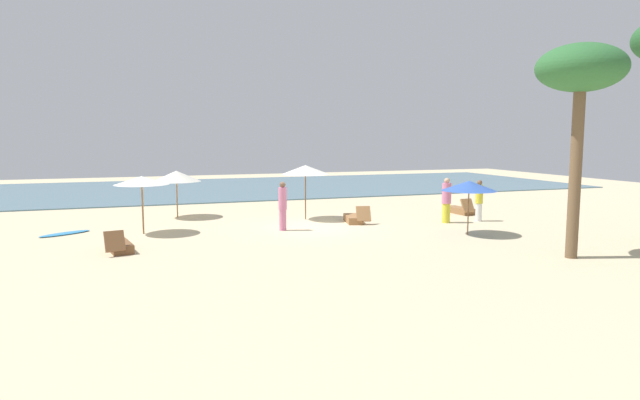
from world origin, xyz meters
TOP-DOWN VIEW (x-y plane):
  - ground_plane at (0.00, 0.00)m, footprint 60.00×60.00m
  - ocean_water at (0.00, 17.00)m, footprint 48.00×16.00m
  - umbrella_0 at (-6.20, 0.83)m, footprint 1.95×1.95m
  - umbrella_1 at (-4.68, 4.54)m, footprint 2.09×2.09m
  - umbrella_2 at (0.43, 2.17)m, footprint 2.04×2.04m
  - umbrella_3 at (4.82, -3.26)m, footprint 1.96×1.96m
  - lounger_0 at (2.05, 0.69)m, footprint 0.94×1.73m
  - lounger_1 at (-7.00, -2.14)m, footprint 0.87×1.71m
  - lounger_2 at (7.65, 1.48)m, footprint 0.71×1.67m
  - person_0 at (7.10, -0.68)m, footprint 0.43×0.43m
  - person_1 at (-1.22, -0.17)m, footprint 0.39×0.39m
  - person_2 at (5.59, -0.60)m, footprint 0.48×0.48m
  - palm_1 at (5.50, -7.45)m, footprint 2.48×2.48m
  - surfboard at (-8.90, 1.64)m, footprint 1.85×1.42m

SIDE VIEW (x-z plane):
  - ground_plane at x=0.00m, z-range 0.00..0.00m
  - ocean_water at x=0.00m, z-range 0.00..0.06m
  - surfboard at x=-8.90m, z-range 0.00..0.07m
  - lounger_0 at x=2.05m, z-range -0.20..0.54m
  - lounger_1 at x=-7.00m, z-range -0.20..0.54m
  - lounger_2 at x=7.65m, z-range -0.20..0.55m
  - person_0 at x=7.10m, z-range 0.02..1.74m
  - person_2 at x=5.59m, z-range 0.01..1.85m
  - person_1 at x=-1.22m, z-range 0.02..1.87m
  - umbrella_3 at x=4.82m, z-range 0.80..2.75m
  - umbrella_1 at x=-4.68m, z-range 0.79..2.83m
  - umbrella_0 at x=-6.20m, z-range 0.89..3.00m
  - umbrella_2 at x=0.43m, z-range 0.96..3.27m
  - palm_1 at x=5.50m, z-range 2.20..8.34m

